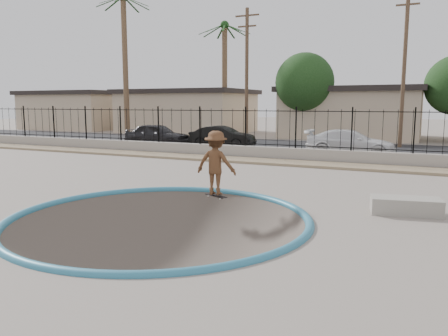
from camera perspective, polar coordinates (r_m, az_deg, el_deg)
ground at (r=22.30m, az=10.40°, el=-1.38°), size 120.00×120.00×2.20m
bowl_pit at (r=10.29m, az=-8.35°, el=-6.57°), size 6.84×6.84×1.80m
coping_ring at (r=10.29m, az=-8.35°, el=-6.57°), size 7.04×7.04×0.20m
rock_strip at (r=19.46m, az=8.39°, el=0.68°), size 42.00×1.60×0.11m
retaining_wall at (r=20.48m, az=9.29°, el=1.74°), size 42.00×0.45×0.60m
fence at (r=20.37m, az=9.37°, el=5.09°), size 40.00×0.04×1.80m
street at (r=26.98m, az=13.18°, el=2.62°), size 90.00×8.00×0.04m
house_west_far at (r=49.03m, az=-18.20°, el=7.23°), size 10.60×8.60×3.90m
house_west at (r=41.25m, az=-4.79°, el=7.47°), size 11.60×8.60×3.90m
house_center at (r=36.21m, az=16.44°, el=7.03°), size 10.60×8.60×3.90m
palm_left at (r=37.31m, az=-12.89°, el=16.41°), size 2.30×2.30×11.30m
palm_mid at (r=36.94m, az=0.08°, el=14.72°), size 2.30×2.30×9.30m
utility_pole_left at (r=30.60m, az=2.98°, el=12.27°), size 1.70×0.24×9.00m
utility_pole_mid at (r=28.41m, az=22.49°, el=12.47°), size 1.70×0.24×9.50m
street_tree_left at (r=33.42m, az=10.48°, el=10.94°), size 4.32×4.32×6.36m
skater at (r=12.24m, az=-1.06°, el=0.22°), size 1.19×0.72×1.80m
skateboard at (r=12.39m, az=-1.05°, el=-3.65°), size 0.79×0.50×0.07m
concrete_ledge at (r=11.44m, az=22.64°, el=-4.59°), size 1.70×0.99×0.40m
car_a at (r=27.35m, az=-8.69°, el=4.32°), size 4.15×1.82×1.39m
car_b at (r=26.03m, az=-0.23°, el=4.09°), size 3.97×1.60×1.28m
car_c at (r=23.04m, az=16.16°, el=3.21°), size 4.55×2.07×1.29m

